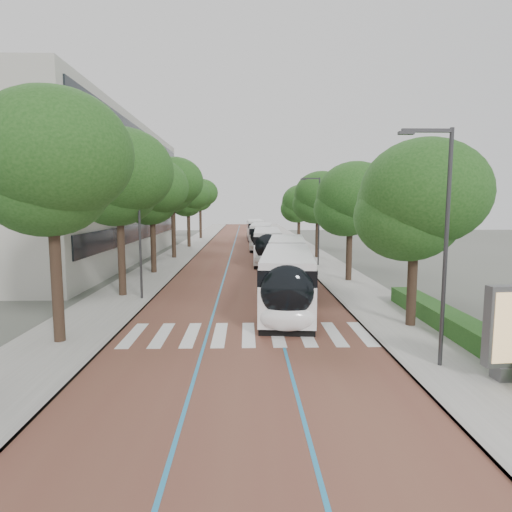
# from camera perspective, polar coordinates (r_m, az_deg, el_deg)

# --- Properties ---
(ground) EXTENTS (160.00, 160.00, 0.00)m
(ground) POSITION_cam_1_polar(r_m,az_deg,el_deg) (17.98, -1.64, -11.41)
(ground) COLOR #51544C
(ground) RESTS_ON ground
(road) EXTENTS (11.00, 140.00, 0.02)m
(road) POSITION_cam_1_polar(r_m,az_deg,el_deg) (57.36, -1.46, 1.18)
(road) COLOR brown
(road) RESTS_ON ground
(sidewalk_left) EXTENTS (4.00, 140.00, 0.12)m
(sidewalk_left) POSITION_cam_1_polar(r_m,az_deg,el_deg) (57.85, -8.91, 1.20)
(sidewalk_left) COLOR gray
(sidewalk_left) RESTS_ON ground
(sidewalk_right) EXTENTS (4.00, 140.00, 0.12)m
(sidewalk_right) POSITION_cam_1_polar(r_m,az_deg,el_deg) (57.83, 5.99, 1.24)
(sidewalk_right) COLOR gray
(sidewalk_right) RESTS_ON ground
(kerb_left) EXTENTS (0.20, 140.00, 0.14)m
(kerb_left) POSITION_cam_1_polar(r_m,az_deg,el_deg) (57.64, -7.04, 1.21)
(kerb_left) COLOR gray
(kerb_left) RESTS_ON ground
(kerb_right) EXTENTS (0.20, 140.00, 0.14)m
(kerb_right) POSITION_cam_1_polar(r_m,az_deg,el_deg) (57.62, 4.12, 1.24)
(kerb_right) COLOR gray
(kerb_right) RESTS_ON ground
(zebra_crossing) EXTENTS (10.55, 3.60, 0.01)m
(zebra_crossing) POSITION_cam_1_polar(r_m,az_deg,el_deg) (18.93, -1.01, -10.39)
(zebra_crossing) COLOR silver
(zebra_crossing) RESTS_ON ground
(lane_line_left) EXTENTS (0.12, 126.00, 0.01)m
(lane_line_left) POSITION_cam_1_polar(r_m,az_deg,el_deg) (57.38, -3.06, 1.19)
(lane_line_left) COLOR teal
(lane_line_left) RESTS_ON road
(lane_line_right) EXTENTS (0.12, 126.00, 0.01)m
(lane_line_right) POSITION_cam_1_polar(r_m,az_deg,el_deg) (57.38, 0.14, 1.20)
(lane_line_right) COLOR teal
(lane_line_right) RESTS_ON road
(office_building) EXTENTS (18.11, 40.00, 14.00)m
(office_building) POSITION_cam_1_polar(r_m,az_deg,el_deg) (49.17, -25.07, 7.77)
(office_building) COLOR #B7B5AA
(office_building) RESTS_ON ground
(hedge) EXTENTS (1.20, 14.00, 0.80)m
(hedge) POSITION_cam_1_polar(r_m,az_deg,el_deg) (19.97, 25.80, -8.68)
(hedge) COLOR #1C4718
(hedge) RESTS_ON sidewalk_right
(streetlight_near) EXTENTS (1.82, 0.20, 8.00)m
(streetlight_near) POSITION_cam_1_polar(r_m,az_deg,el_deg) (15.54, 23.49, 3.29)
(streetlight_near) COLOR #333335
(streetlight_near) RESTS_ON sidewalk_right
(streetlight_far) EXTENTS (1.82, 0.20, 8.00)m
(streetlight_far) POSITION_cam_1_polar(r_m,az_deg,el_deg) (39.63, 8.14, 5.57)
(streetlight_far) COLOR #333335
(streetlight_far) RESTS_ON sidewalk_right
(lamp_post_left) EXTENTS (0.14, 0.14, 8.00)m
(lamp_post_left) POSITION_cam_1_polar(r_m,az_deg,el_deg) (25.88, -15.24, 3.24)
(lamp_post_left) COLOR #333335
(lamp_post_left) RESTS_ON sidewalk_left
(trees_left) EXTENTS (6.03, 60.64, 9.96)m
(trees_left) POSITION_cam_1_polar(r_m,az_deg,el_deg) (40.68, -12.27, 8.48)
(trees_left) COLOR black
(trees_left) RESTS_ON ground
(trees_right) EXTENTS (5.60, 47.53, 8.56)m
(trees_right) POSITION_cam_1_polar(r_m,az_deg,el_deg) (39.62, 9.76, 6.93)
(trees_right) COLOR black
(trees_right) RESTS_ON ground
(lead_bus) EXTENTS (4.23, 18.55, 3.20)m
(lead_bus) POSITION_cam_1_polar(r_m,az_deg,el_deg) (26.44, 4.16, -1.90)
(lead_bus) COLOR black
(lead_bus) RESTS_ON ground
(bus_queued_0) EXTENTS (2.96, 12.48, 3.20)m
(bus_queued_0) POSITION_cam_1_polar(r_m,az_deg,el_deg) (42.59, 1.48, 1.41)
(bus_queued_0) COLOR white
(bus_queued_0) RESTS_ON ground
(bus_queued_1) EXTENTS (3.25, 12.52, 3.20)m
(bus_queued_1) POSITION_cam_1_polar(r_m,az_deg,el_deg) (55.44, 0.69, 2.66)
(bus_queued_1) COLOR white
(bus_queued_1) RESTS_ON ground
(bus_queued_2) EXTENTS (2.78, 12.45, 3.20)m
(bus_queued_2) POSITION_cam_1_polar(r_m,az_deg,el_deg) (69.10, -0.10, 3.48)
(bus_queued_2) COLOR white
(bus_queued_2) RESTS_ON ground
(ad_panel) EXTENTS (1.48, 0.62, 3.02)m
(ad_panel) POSITION_cam_1_polar(r_m,az_deg,el_deg) (15.71, 30.55, -8.58)
(ad_panel) COLOR #59595B
(ad_panel) RESTS_ON sidewalk_right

